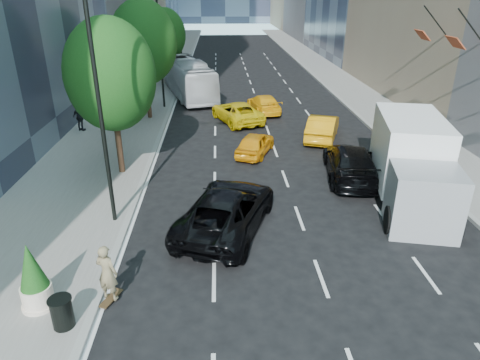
{
  "coord_description": "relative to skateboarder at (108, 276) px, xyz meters",
  "views": [
    {
      "loc": [
        -2.23,
        -11.28,
        8.64
      ],
      "look_at": [
        -1.44,
        4.39,
        1.6
      ],
      "focal_mm": 32.0,
      "sensor_mm": 36.0,
      "label": 1
    }
  ],
  "objects": [
    {
      "name": "ground",
      "position": [
        5.6,
        0.8,
        -0.91
      ],
      "size": [
        160.0,
        160.0,
        0.0
      ],
      "primitive_type": "plane",
      "color": "black",
      "rests_on": "ground"
    },
    {
      "name": "sidewalk_left",
      "position": [
        -3.4,
        30.8,
        -0.84
      ],
      "size": [
        6.0,
        120.0,
        0.15
      ],
      "primitive_type": "cube",
      "color": "slate",
      "rests_on": "ground"
    },
    {
      "name": "sidewalk_right",
      "position": [
        15.6,
        30.8,
        -0.84
      ],
      "size": [
        4.0,
        120.0,
        0.15
      ],
      "primitive_type": "cube",
      "color": "slate",
      "rests_on": "ground"
    },
    {
      "name": "lamp_near",
      "position": [
        -0.72,
        4.8,
        4.9
      ],
      "size": [
        2.13,
        0.22,
        10.0
      ],
      "color": "black",
      "rests_on": "sidewalk_left"
    },
    {
      "name": "lamp_far",
      "position": [
        -0.72,
        22.8,
        4.9
      ],
      "size": [
        2.13,
        0.22,
        10.0
      ],
      "color": "black",
      "rests_on": "sidewalk_left"
    },
    {
      "name": "tree_near",
      "position": [
        -1.6,
        9.8,
        4.06
      ],
      "size": [
        4.2,
        4.2,
        7.46
      ],
      "color": "#301E12",
      "rests_on": "sidewalk_left"
    },
    {
      "name": "tree_mid",
      "position": [
        -1.6,
        19.8,
        4.4
      ],
      "size": [
        4.5,
        4.5,
        7.99
      ],
      "color": "#301E12",
      "rests_on": "sidewalk_left"
    },
    {
      "name": "tree_far",
      "position": [
        -1.6,
        32.8,
        3.71
      ],
      "size": [
        3.9,
        3.9,
        6.92
      ],
      "color": "#301E12",
      "rests_on": "sidewalk_left"
    },
    {
      "name": "traffic_signal",
      "position": [
        -0.8,
        40.8,
        3.32
      ],
      "size": [
        2.48,
        0.53,
        5.2
      ],
      "color": "black",
      "rests_on": "sidewalk_left"
    },
    {
      "name": "facade_flags",
      "position": [
        16.24,
        10.8,
        5.27
      ],
      "size": [
        1.85,
        13.3,
        2.05
      ],
      "color": "black",
      "rests_on": "ground"
    },
    {
      "name": "skateboarder",
      "position": [
        0.0,
        0.0,
        0.0
      ],
      "size": [
        0.78,
        0.65,
        1.83
      ],
      "primitive_type": "imported",
      "rotation": [
        0.0,
        0.0,
        2.76
      ],
      "color": "#7D6F4E",
      "rests_on": "ground"
    },
    {
      "name": "black_sedan_lincoln",
      "position": [
        3.6,
        4.14,
        -0.09
      ],
      "size": [
        4.58,
        6.54,
        1.66
      ],
      "primitive_type": "imported",
      "rotation": [
        0.0,
        0.0,
        2.8
      ],
      "color": "black",
      "rests_on": "ground"
    },
    {
      "name": "black_sedan_mercedes",
      "position": [
        9.8,
        8.8,
        -0.1
      ],
      "size": [
        3.08,
        5.88,
        1.63
      ],
      "primitive_type": "imported",
      "rotation": [
        0.0,
        0.0,
        2.99
      ],
      "color": "black",
      "rests_on": "ground"
    },
    {
      "name": "taxi_a",
      "position": [
        5.38,
        12.3,
        -0.28
      ],
      "size": [
        2.76,
        4.01,
        1.27
      ],
      "primitive_type": "imported",
      "rotation": [
        0.0,
        0.0,
        2.77
      ],
      "color": "orange",
      "rests_on": "ground"
    },
    {
      "name": "taxi_b",
      "position": [
        9.8,
        14.8,
        -0.14
      ],
      "size": [
        3.12,
        4.98,
        1.55
      ],
      "primitive_type": "imported",
      "rotation": [
        0.0,
        0.0,
        2.8
      ],
      "color": "orange",
      "rests_on": "ground"
    },
    {
      "name": "taxi_c",
      "position": [
        4.63,
        18.8,
        -0.2
      ],
      "size": [
        4.01,
        5.65,
        1.43
      ],
      "primitive_type": "imported",
      "rotation": [
        0.0,
        0.0,
        3.5
      ],
      "color": "#DBBD0B",
      "rests_on": "ground"
    },
    {
      "name": "taxi_d",
      "position": [
        6.8,
        21.3,
        -0.25
      ],
      "size": [
        2.51,
        4.78,
        1.32
      ],
      "primitive_type": "imported",
      "rotation": [
        0.0,
        0.0,
        3.29
      ],
      "color": "#FFB30D",
      "rests_on": "ground"
    },
    {
      "name": "city_bus",
      "position": [
        0.8,
        27.04,
        0.63
      ],
      "size": [
        5.41,
        11.38,
        3.09
      ],
      "primitive_type": "imported",
      "rotation": [
        0.0,
        0.0,
        0.27
      ],
      "color": "silver",
      "rests_on": "ground"
    },
    {
      "name": "box_truck",
      "position": [
        11.68,
        6.34,
        0.87
      ],
      "size": [
        4.16,
        7.72,
        3.5
      ],
      "rotation": [
        0.0,
        0.0,
        -0.22
      ],
      "color": "white",
      "rests_on": "ground"
    },
    {
      "name": "pedestrian_b",
      "position": [
        -5.6,
        16.84,
        0.13
      ],
      "size": [
        1.13,
        0.82,
        1.78
      ],
      "primitive_type": "imported",
      "rotation": [
        0.0,
        0.0,
        2.73
      ],
      "color": "black",
      "rests_on": "sidewalk_left"
    },
    {
      "name": "trash_can",
      "position": [
        -1.0,
        -1.14,
        -0.33
      ],
      "size": [
        0.58,
        0.58,
        0.88
      ],
      "primitive_type": "cylinder",
      "color": "black",
      "rests_on": "sidewalk_left"
    },
    {
      "name": "planter_shrub",
      "position": [
        -1.99,
        -0.27,
        0.24
      ],
      "size": [
        0.88,
        0.88,
        2.11
      ],
      "color": "beige",
      "rests_on": "sidewalk_left"
    }
  ]
}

